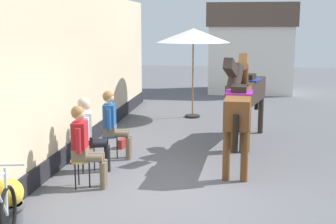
# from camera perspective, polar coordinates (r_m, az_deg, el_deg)

# --- Properties ---
(ground_plane) EXTENTS (40.00, 40.00, 0.00)m
(ground_plane) POSITION_cam_1_polar(r_m,az_deg,el_deg) (10.73, 3.52, -3.80)
(ground_plane) COLOR #56565B
(pub_facade_wall) EXTENTS (0.34, 14.00, 3.40)m
(pub_facade_wall) POSITION_cam_1_polar(r_m,az_deg,el_deg) (9.55, -12.61, 3.55)
(pub_facade_wall) COLOR #CCB793
(pub_facade_wall) RESTS_ON ground_plane
(distant_cottage) EXTENTS (3.40, 2.60, 3.50)m
(distant_cottage) POSITION_cam_1_polar(r_m,az_deg,el_deg) (19.00, 10.07, 7.88)
(distant_cottage) COLOR silver
(distant_cottage) RESTS_ON ground_plane
(seated_visitor_near) EXTENTS (0.61, 0.49, 1.39)m
(seated_visitor_near) POSITION_cam_1_polar(r_m,az_deg,el_deg) (7.76, -10.31, -3.70)
(seated_visitor_near) COLOR gold
(seated_visitor_near) RESTS_ON ground_plane
(seated_visitor_middle) EXTENTS (0.61, 0.48, 1.39)m
(seated_visitor_middle) POSITION_cam_1_polar(r_m,az_deg,el_deg) (8.62, -9.66, -2.24)
(seated_visitor_middle) COLOR gold
(seated_visitor_middle) RESTS_ON ground_plane
(seated_visitor_far) EXTENTS (0.61, 0.49, 1.39)m
(seated_visitor_far) POSITION_cam_1_polar(r_m,az_deg,el_deg) (9.37, -6.80, -1.12)
(seated_visitor_far) COLOR #194C99
(seated_visitor_far) RESTS_ON ground_plane
(saddled_horse_near) EXTENTS (0.54, 3.00, 2.06)m
(saddled_horse_near) POSITION_cam_1_polar(r_m,az_deg,el_deg) (9.04, 8.74, 0.87)
(saddled_horse_near) COLOR brown
(saddled_horse_near) RESTS_ON ground_plane
(saddled_horse_far) EXTENTS (1.00, 2.94, 2.06)m
(saddled_horse_far) POSITION_cam_1_polar(r_m,az_deg,el_deg) (10.66, 9.52, 2.33)
(saddled_horse_far) COLOR #2D231E
(saddled_horse_far) RESTS_ON ground_plane
(flower_planter_near) EXTENTS (0.43, 0.43, 0.64)m
(flower_planter_near) POSITION_cam_1_polar(r_m,az_deg,el_deg) (6.76, -18.94, -10.26)
(flower_planter_near) COLOR #4C4C51
(flower_planter_near) RESTS_ON ground_plane
(cafe_parasol) EXTENTS (2.10, 2.10, 2.58)m
(cafe_parasol) POSITION_cam_1_polar(r_m,az_deg,el_deg) (13.41, 3.12, 9.31)
(cafe_parasol) COLOR black
(cafe_parasol) RESTS_ON ground_plane
(satchel_bag) EXTENTS (0.19, 0.30, 0.20)m
(satchel_bag) POSITION_cam_1_polar(r_m,az_deg,el_deg) (10.30, -5.64, -3.88)
(satchel_bag) COLOR maroon
(satchel_bag) RESTS_ON ground_plane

